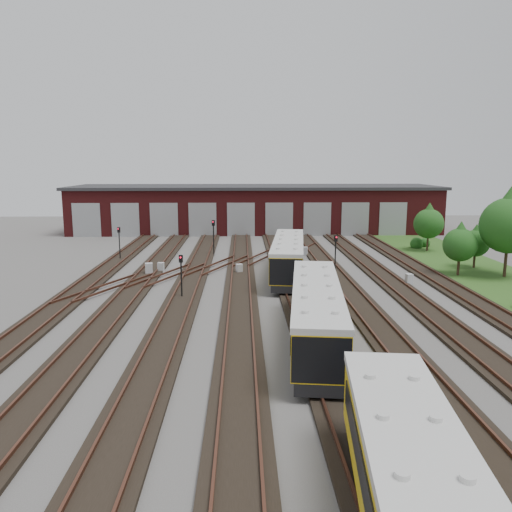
{
  "coord_description": "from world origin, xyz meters",
  "views": [
    {
      "loc": [
        -1.83,
        -30.89,
        9.37
      ],
      "look_at": [
        -0.73,
        8.9,
        2.0
      ],
      "focal_mm": 35.0,
      "sensor_mm": 36.0,
      "label": 1
    }
  ],
  "objects": [
    {
      "name": "relay_cabinet_1",
      "position": [
        -2.11,
        11.34,
        0.43
      ],
      "size": [
        0.63,
        0.59,
        0.85
      ],
      "primitive_type": "cube",
      "rotation": [
        0.0,
        0.0,
        0.39
      ],
      "color": "#B8BBBE",
      "rests_on": "ground"
    },
    {
      "name": "grass_verge",
      "position": [
        19.0,
        10.0,
        0.03
      ],
      "size": [
        8.0,
        55.0,
        0.05
      ],
      "primitive_type": "cube",
      "color": "#1F4517",
      "rests_on": "ground"
    },
    {
      "name": "ground",
      "position": [
        0.0,
        0.0,
        0.0
      ],
      "size": [
        120.0,
        120.0,
        0.0
      ],
      "primitive_type": "plane",
      "color": "#4A4745",
      "rests_on": "ground"
    },
    {
      "name": "signal_mast_0",
      "position": [
        -13.93,
        17.89,
        2.09
      ],
      "size": [
        0.3,
        0.29,
        3.27
      ],
      "rotation": [
        0.0,
        0.0,
        -0.34
      ],
      "color": "black",
      "rests_on": "ground"
    },
    {
      "name": "signal_mast_1",
      "position": [
        -6.12,
        3.31,
        2.02
      ],
      "size": [
        0.28,
        0.26,
        3.13
      ],
      "rotation": [
        0.0,
        0.0,
        -0.11
      ],
      "color": "black",
      "rests_on": "ground"
    },
    {
      "name": "track_network",
      "position": [
        -0.17,
        0.59,
        0.11
      ],
      "size": [
        30.4,
        70.0,
        0.33
      ],
      "color": "black",
      "rests_on": "ground"
    },
    {
      "name": "tree_1",
      "position": [
        19.28,
        13.08,
        2.61
      ],
      "size": [
        2.45,
        2.45,
        4.07
      ],
      "color": "#362418",
      "rests_on": "ground"
    },
    {
      "name": "relay_cabinet_2",
      "position": [
        -8.98,
        12.07,
        0.44
      ],
      "size": [
        0.58,
        0.5,
        0.87
      ],
      "primitive_type": "cube",
      "rotation": [
        0.0,
        0.0,
        -0.13
      ],
      "color": "#B8BBBE",
      "rests_on": "ground"
    },
    {
      "name": "tree_3",
      "position": [
        16.52,
        10.08,
        2.99
      ],
      "size": [
        2.81,
        2.81,
        4.66
      ],
      "color": "#362418",
      "rests_on": "ground"
    },
    {
      "name": "metro_train",
      "position": [
        2.0,
        -5.99,
        1.78
      ],
      "size": [
        4.05,
        45.85,
        2.82
      ],
      "rotation": [
        0.0,
        0.0,
        -0.12
      ],
      "color": "black",
      "rests_on": "ground"
    },
    {
      "name": "bush_2",
      "position": [
        19.09,
        24.97,
        0.6
      ],
      "size": [
        1.19,
        1.19,
        1.19
      ],
      "primitive_type": "sphere",
      "color": "#1C4012",
      "rests_on": "ground"
    },
    {
      "name": "maintenance_shed",
      "position": [
        -0.01,
        39.97,
        3.2
      ],
      "size": [
        51.0,
        12.5,
        6.35
      ],
      "color": "#551516",
      "rests_on": "ground"
    },
    {
      "name": "signal_mast_3",
      "position": [
        5.87,
        9.51,
        2.28
      ],
      "size": [
        0.3,
        0.29,
        3.59
      ],
      "rotation": [
        0.0,
        0.0,
        0.33
      ],
      "color": "black",
      "rests_on": "ground"
    },
    {
      "name": "relay_cabinet_3",
      "position": [
        4.61,
        19.76,
        0.46
      ],
      "size": [
        0.66,
        0.6,
        0.92
      ],
      "primitive_type": "cube",
      "rotation": [
        0.0,
        0.0,
        -0.31
      ],
      "color": "#B8BBBE",
      "rests_on": "ground"
    },
    {
      "name": "relay_cabinet_4",
      "position": [
        11.28,
        6.98,
        0.43
      ],
      "size": [
        0.59,
        0.52,
        0.86
      ],
      "primitive_type": "cube",
      "rotation": [
        0.0,
        0.0,
        0.19
      ],
      "color": "#B8BBBE",
      "rests_on": "ground"
    },
    {
      "name": "bush_1",
      "position": [
        17.82,
        24.06,
        0.71
      ],
      "size": [
        1.42,
        1.42,
        1.42
      ],
      "primitive_type": "sphere",
      "color": "#1C4012",
      "rests_on": "ground"
    },
    {
      "name": "relay_cabinet_0",
      "position": [
        -9.84,
        11.05,
        0.52
      ],
      "size": [
        0.71,
        0.63,
        1.03
      ],
      "primitive_type": "cube",
      "rotation": [
        0.0,
        0.0,
        0.21
      ],
      "color": "#B8BBBE",
      "rests_on": "ground"
    },
    {
      "name": "tree_2",
      "position": [
        20.16,
        9.37,
        4.94
      ],
      "size": [
        4.63,
        4.63,
        7.68
      ],
      "color": "#362418",
      "rests_on": "ground"
    },
    {
      "name": "tree_0",
      "position": [
        18.3,
        22.09,
        3.4
      ],
      "size": [
        3.19,
        3.19,
        5.29
      ],
      "color": "#362418",
      "rests_on": "ground"
    },
    {
      "name": "signal_mast_2",
      "position": [
        -4.8,
        20.12,
        2.35
      ],
      "size": [
        0.32,
        0.3,
        3.68
      ],
      "rotation": [
        0.0,
        0.0,
        -0.27
      ],
      "color": "black",
      "rests_on": "ground"
    }
  ]
}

